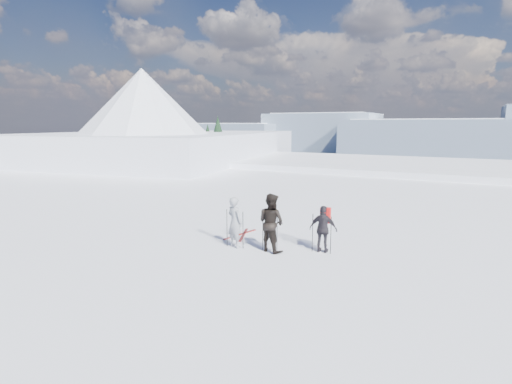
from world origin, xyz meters
TOP-DOWN VIEW (x-y plane):
  - lake_basin at (0.00, 30.00)m, footprint 820.00×820.00m
  - far_mountain_range at (29.60, 454.78)m, footprint 770.00×110.00m
  - near_ridge at (-26.56, 29.34)m, footprint 31.37×35.68m
  - skier_grey at (-2.10, 2.08)m, footprint 0.71×0.59m
  - skier_dark at (-0.85, 2.26)m, footprint 1.07×0.93m
  - skier_pack at (0.65, 2.94)m, footprint 0.91×0.45m
  - backpack at (0.62, 3.18)m, footprint 0.34×0.21m
  - ski_poles at (-0.79, 2.37)m, footprint 3.32×0.87m
  - skis_loose at (-2.62, 3.42)m, footprint 0.71×1.68m

SIDE VIEW (x-z plane):
  - far_mountain_range at x=29.60m, z-range -33.69..19.31m
  - lake_basin at x=0.00m, z-range -42.31..29.31m
  - near_ridge at x=-26.56m, z-range -16.29..9.33m
  - skis_loose at x=-2.62m, z-range 0.00..0.03m
  - ski_poles at x=-0.79m, z-range -0.03..1.27m
  - skier_pack at x=0.65m, z-range 0.00..1.50m
  - skier_grey at x=-2.10m, z-range 0.00..1.69m
  - skier_dark at x=-0.85m, z-range 0.00..1.88m
  - backpack at x=0.62m, z-range 1.50..1.99m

